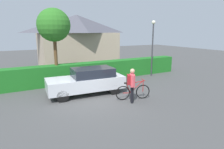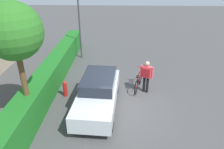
{
  "view_description": "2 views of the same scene",
  "coord_description": "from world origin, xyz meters",
  "views": [
    {
      "loc": [
        -3.5,
        -8.35,
        3.43
      ],
      "look_at": [
        1.0,
        0.14,
        1.22
      ],
      "focal_mm": 30.41,
      "sensor_mm": 36.0,
      "label": 1
    },
    {
      "loc": [
        -7.9,
        0.3,
        5.66
      ],
      "look_at": [
        1.03,
        0.64,
        1.17
      ],
      "focal_mm": 33.84,
      "sensor_mm": 36.0,
      "label": 2
    }
  ],
  "objects": [
    {
      "name": "street_lamp",
      "position": [
        5.99,
        2.99,
        2.71
      ],
      "size": [
        0.28,
        0.28,
        4.19
      ],
      "color": "#38383D",
      "rests_on": "ground"
    },
    {
      "name": "bicycle",
      "position": [
        1.77,
        -0.7,
        0.41
      ],
      "size": [
        1.76,
        0.66,
        1.02
      ],
      "color": "black",
      "rests_on": "ground"
    },
    {
      "name": "parked_car_near",
      "position": [
        0.04,
        1.22,
        0.76
      ],
      "size": [
        4.24,
        1.84,
        1.44
      ],
      "color": "silver",
      "rests_on": "ground"
    },
    {
      "name": "fire_hydrant",
      "position": [
        0.92,
        2.94,
        0.41
      ],
      "size": [
        0.2,
        0.2,
        0.81
      ],
      "color": "red",
      "rests_on": "ground"
    },
    {
      "name": "hedge_row",
      "position": [
        0.0,
        3.89,
        0.64
      ],
      "size": [
        17.11,
        0.9,
        1.29
      ],
      "primitive_type": "cube",
      "color": "#1D6A20",
      "rests_on": "ground"
    },
    {
      "name": "person_rider",
      "position": [
        1.44,
        -1.04,
        1.03
      ],
      "size": [
        0.5,
        0.62,
        1.69
      ],
      "color": "black",
      "rests_on": "ground"
    },
    {
      "name": "ground_plane",
      "position": [
        0.0,
        0.0,
        0.0
      ],
      "size": [
        60.0,
        60.0,
        0.0
      ],
      "primitive_type": "plane",
      "color": "#474747"
    },
    {
      "name": "tree_kerbside",
      "position": [
        -1.05,
        3.89,
        3.75
      ],
      "size": [
        2.02,
        2.02,
        4.79
      ],
      "color": "brown",
      "rests_on": "ground"
    }
  ]
}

